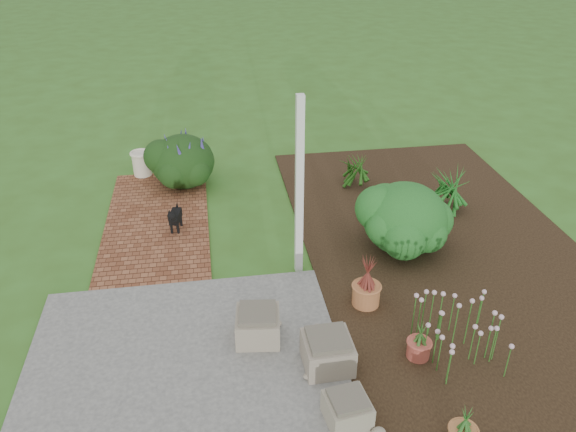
{
  "coord_description": "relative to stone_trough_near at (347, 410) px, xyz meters",
  "views": [
    {
      "loc": [
        -0.83,
        -6.2,
        4.52
      ],
      "look_at": [
        0.2,
        0.4,
        0.7
      ],
      "focal_mm": 35.0,
      "sensor_mm": 36.0,
      "label": 1
    }
  ],
  "objects": [
    {
      "name": "ground",
      "position": [
        -0.33,
        2.54,
        -0.18
      ],
      "size": [
        80.0,
        80.0,
        0.0
      ],
      "primitive_type": "plane",
      "color": "#375F1E",
      "rests_on": "ground"
    },
    {
      "name": "concrete_patio",
      "position": [
        -1.58,
        0.79,
        -0.16
      ],
      "size": [
        3.5,
        3.5,
        0.04
      ],
      "primitive_type": "cube",
      "color": "#5B5B58",
      "rests_on": "ground"
    },
    {
      "name": "brick_path",
      "position": [
        -2.03,
        4.29,
        -0.16
      ],
      "size": [
        1.6,
        3.5,
        0.04
      ],
      "primitive_type": "cube",
      "color": "brown",
      "rests_on": "ground"
    },
    {
      "name": "garden_bed",
      "position": [
        2.17,
        3.04,
        -0.16
      ],
      "size": [
        4.0,
        7.0,
        0.03
      ],
      "primitive_type": "cube",
      "color": "black",
      "rests_on": "ground"
    },
    {
      "name": "veranda_post",
      "position": [
        -0.03,
        2.64,
        1.07
      ],
      "size": [
        0.1,
        0.1,
        2.5
      ],
      "primitive_type": "cube",
      "color": "white",
      "rests_on": "ground"
    },
    {
      "name": "stone_trough_near",
      "position": [
        0.0,
        0.0,
        0.0
      ],
      "size": [
        0.46,
        0.46,
        0.27
      ],
      "primitive_type": "cube",
      "rotation": [
        0.0,
        0.0,
        0.13
      ],
      "color": "gray",
      "rests_on": "concrete_patio"
    },
    {
      "name": "stone_trough_mid",
      "position": [
        -0.03,
        0.76,
        0.04
      ],
      "size": [
        0.53,
        0.53,
        0.34
      ],
      "primitive_type": "cube",
      "rotation": [
        0.0,
        0.0,
        0.02
      ],
      "color": "gray",
      "rests_on": "concrete_patio"
    },
    {
      "name": "stone_trough_far",
      "position": [
        -0.73,
        1.32,
        0.03
      ],
      "size": [
        0.56,
        0.56,
        0.33
      ],
      "primitive_type": "cube",
      "rotation": [
        0.0,
        0.0,
        -0.12
      ],
      "color": "gray",
      "rests_on": "concrete_patio"
    },
    {
      "name": "black_dog",
      "position": [
        -1.72,
        3.9,
        0.11
      ],
      "size": [
        0.2,
        0.48,
        0.42
      ],
      "rotation": [
        0.0,
        0.0,
        -0.19
      ],
      "color": "black",
      "rests_on": "brick_path"
    },
    {
      "name": "cream_ceramic_urn",
      "position": [
        -2.36,
        6.02,
        0.08
      ],
      "size": [
        0.38,
        0.38,
        0.44
      ],
      "primitive_type": "cylinder",
      "rotation": [
        0.0,
        0.0,
        0.19
      ],
      "color": "beige",
      "rests_on": "brick_path"
    },
    {
      "name": "evergreen_shrub",
      "position": [
        1.57,
        2.94,
        0.37
      ],
      "size": [
        1.51,
        1.51,
        1.03
      ],
      "primitive_type": "ellipsoid",
      "rotation": [
        0.0,
        0.0,
        0.3
      ],
      "color": "#144018",
      "rests_on": "garden_bed"
    },
    {
      "name": "agapanthus_clump_back",
      "position": [
        2.65,
        3.95,
        0.26
      ],
      "size": [
        0.97,
        0.97,
        0.82
      ],
      "primitive_type": null,
      "rotation": [
        0.0,
        0.0,
        -0.07
      ],
      "color": "#113C16",
      "rests_on": "garden_bed"
    },
    {
      "name": "agapanthus_clump_front",
      "position": [
        1.4,
        5.03,
        0.21
      ],
      "size": [
        0.98,
        0.98,
        0.71
      ],
      "primitive_type": null,
      "rotation": [
        0.0,
        0.0,
        0.26
      ],
      "color": "#173D0D",
      "rests_on": "garden_bed"
    },
    {
      "name": "pink_flower_patch",
      "position": [
        1.48,
        0.73,
        0.18
      ],
      "size": [
        1.24,
        1.24,
        0.65
      ],
      "primitive_type": null,
      "rotation": [
        0.0,
        0.0,
        0.26
      ],
      "color": "#113D0F",
      "rests_on": "garden_bed"
    },
    {
      "name": "terracotta_pot_bronze",
      "position": [
        0.68,
        1.75,
        -0.01
      ],
      "size": [
        0.38,
        0.38,
        0.28
      ],
      "primitive_type": "cylinder",
      "rotation": [
        0.0,
        0.0,
        0.12
      ],
      "color": "#AF693B",
      "rests_on": "garden_bed"
    },
    {
      "name": "terracotta_pot_small_left",
      "position": [
        1.0,
        0.75,
        -0.04
      ],
      "size": [
        0.28,
        0.28,
        0.21
      ],
      "primitive_type": "cylinder",
      "rotation": [
        0.0,
        0.0,
        -0.11
      ],
      "color": "#B04A3B",
      "rests_on": "garden_bed"
    },
    {
      "name": "purple_flowering_bush",
      "position": [
        -1.6,
        5.58,
        0.3
      ],
      "size": [
        1.19,
        1.19,
        0.95
      ],
      "primitive_type": "ellipsoid",
      "rotation": [
        0.0,
        0.0,
        -0.07
      ],
      "color": "black",
      "rests_on": "ground"
    }
  ]
}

